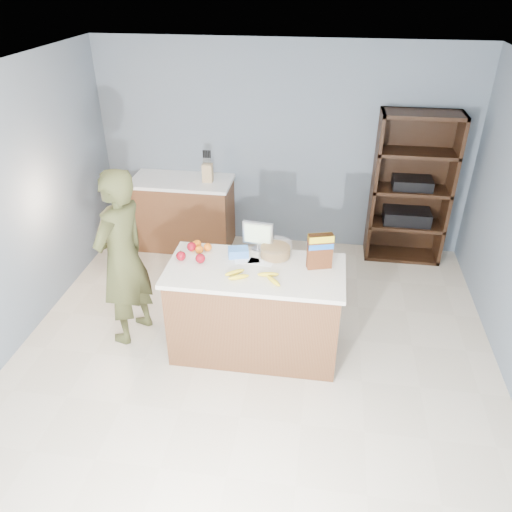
# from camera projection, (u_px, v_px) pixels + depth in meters

# --- Properties ---
(floor) EXTENTS (4.50, 5.00, 0.02)m
(floor) POSITION_uv_depth(u_px,v_px,m) (250.00, 370.00, 4.54)
(floor) COLOR beige
(floor) RESTS_ON ground
(walls) EXTENTS (4.52, 5.02, 2.51)m
(walls) POSITION_uv_depth(u_px,v_px,m) (249.00, 204.00, 3.70)
(walls) COLOR slate
(walls) RESTS_ON ground
(counter_peninsula) EXTENTS (1.56, 0.76, 0.90)m
(counter_peninsula) POSITION_uv_depth(u_px,v_px,m) (255.00, 313.00, 4.58)
(counter_peninsula) COLOR brown
(counter_peninsula) RESTS_ON ground
(back_cabinet) EXTENTS (1.24, 0.62, 0.90)m
(back_cabinet) POSITION_uv_depth(u_px,v_px,m) (184.00, 213.00, 6.33)
(back_cabinet) COLOR brown
(back_cabinet) RESTS_ON ground
(shelving_unit) EXTENTS (0.90, 0.40, 1.80)m
(shelving_unit) POSITION_uv_depth(u_px,v_px,m) (410.00, 191.00, 5.90)
(shelving_unit) COLOR black
(shelving_unit) RESTS_ON ground
(person) EXTENTS (0.58, 0.72, 1.73)m
(person) POSITION_uv_depth(u_px,v_px,m) (122.00, 259.00, 4.56)
(person) COLOR #3C3E1F
(person) RESTS_ON ground
(knife_block) EXTENTS (0.12, 0.10, 0.31)m
(knife_block) POSITION_uv_depth(u_px,v_px,m) (208.00, 172.00, 5.99)
(knife_block) COLOR tan
(knife_block) RESTS_ON back_cabinet
(envelopes) EXTENTS (0.36, 0.17, 0.00)m
(envelopes) POSITION_uv_depth(u_px,v_px,m) (254.00, 261.00, 4.44)
(envelopes) COLOR white
(envelopes) RESTS_ON counter_peninsula
(bananas) EXTENTS (0.51, 0.23, 0.04)m
(bananas) POSITION_uv_depth(u_px,v_px,m) (254.00, 276.00, 4.20)
(bananas) COLOR yellow
(bananas) RESTS_ON counter_peninsula
(apples) EXTENTS (0.27, 0.28, 0.09)m
(apples) POSITION_uv_depth(u_px,v_px,m) (191.00, 254.00, 4.47)
(apples) COLOR maroon
(apples) RESTS_ON counter_peninsula
(oranges) EXTENTS (0.22, 0.17, 0.08)m
(oranges) POSITION_uv_depth(u_px,v_px,m) (198.00, 247.00, 4.60)
(oranges) COLOR orange
(oranges) RESTS_ON counter_peninsula
(blue_carton) EXTENTS (0.20, 0.16, 0.08)m
(blue_carton) POSITION_uv_depth(u_px,v_px,m) (238.00, 252.00, 4.50)
(blue_carton) COLOR blue
(blue_carton) RESTS_ON counter_peninsula
(salad_bowl) EXTENTS (0.30, 0.30, 0.13)m
(salad_bowl) POSITION_uv_depth(u_px,v_px,m) (275.00, 250.00, 4.50)
(salad_bowl) COLOR #267219
(salad_bowl) RESTS_ON counter_peninsula
(tv) EXTENTS (0.28, 0.12, 0.28)m
(tv) POSITION_uv_depth(u_px,v_px,m) (258.00, 234.00, 4.54)
(tv) COLOR silver
(tv) RESTS_ON counter_peninsula
(cereal_box) EXTENTS (0.23, 0.14, 0.32)m
(cereal_box) POSITION_uv_depth(u_px,v_px,m) (320.00, 249.00, 4.26)
(cereal_box) COLOR #592B14
(cereal_box) RESTS_ON counter_peninsula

